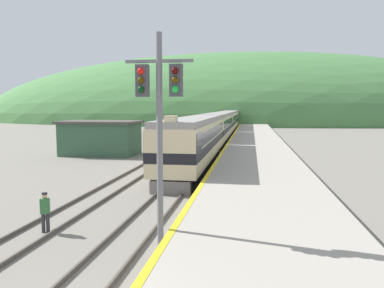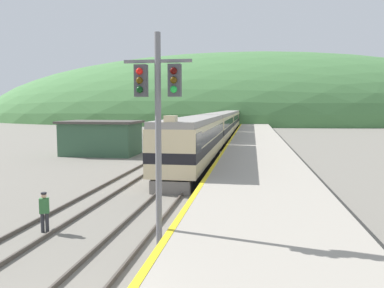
{
  "view_description": "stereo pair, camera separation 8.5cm",
  "coord_description": "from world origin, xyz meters",
  "px_view_note": "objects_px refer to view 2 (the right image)",
  "views": [
    {
      "loc": [
        4.44,
        -6.0,
        4.93
      ],
      "look_at": [
        0.5,
        19.0,
        2.41
      ],
      "focal_mm": 35.0,
      "sensor_mm": 36.0,
      "label": 1
    },
    {
      "loc": [
        4.52,
        -5.99,
        4.93
      ],
      "look_at": [
        0.5,
        19.0,
        2.41
      ],
      "focal_mm": 35.0,
      "sensor_mm": 36.0,
      "label": 2
    }
  ],
  "objects_px": {
    "carriage_third": "(228,121)",
    "signal_mast_main": "(158,112)",
    "express_train_lead_car": "(195,140)",
    "carriage_second": "(219,127)",
    "carriage_fourth": "(234,118)",
    "track_worker": "(44,210)"
  },
  "relations": [
    {
      "from": "carriage_third",
      "to": "signal_mast_main",
      "type": "height_order",
      "value": "signal_mast_main"
    },
    {
      "from": "express_train_lead_car",
      "to": "signal_mast_main",
      "type": "xyz_separation_m",
      "value": [
        1.53,
        -17.98,
        2.53
      ]
    },
    {
      "from": "carriage_second",
      "to": "carriage_fourth",
      "type": "relative_size",
      "value": 1.0
    },
    {
      "from": "carriage_second",
      "to": "signal_mast_main",
      "type": "distance_m",
      "value": 39.18
    },
    {
      "from": "carriage_second",
      "to": "track_worker",
      "type": "height_order",
      "value": "carriage_second"
    },
    {
      "from": "carriage_fourth",
      "to": "track_worker",
      "type": "bearing_deg",
      "value": -92.5
    },
    {
      "from": "carriage_third",
      "to": "track_worker",
      "type": "distance_m",
      "value": 58.82
    },
    {
      "from": "carriage_third",
      "to": "express_train_lead_car",
      "type": "bearing_deg",
      "value": -90.0
    },
    {
      "from": "signal_mast_main",
      "to": "track_worker",
      "type": "bearing_deg",
      "value": 162.85
    },
    {
      "from": "express_train_lead_car",
      "to": "carriage_third",
      "type": "height_order",
      "value": "express_train_lead_car"
    },
    {
      "from": "express_train_lead_car",
      "to": "track_worker",
      "type": "xyz_separation_m",
      "value": [
        -3.49,
        -16.43,
        -1.34
      ]
    },
    {
      "from": "express_train_lead_car",
      "to": "signal_mast_main",
      "type": "distance_m",
      "value": 18.22
    },
    {
      "from": "carriage_second",
      "to": "carriage_third",
      "type": "distance_m",
      "value": 21.19
    },
    {
      "from": "track_worker",
      "to": "carriage_second",
      "type": "bearing_deg",
      "value": 84.69
    },
    {
      "from": "carriage_third",
      "to": "carriage_second",
      "type": "bearing_deg",
      "value": -90.0
    },
    {
      "from": "express_train_lead_car",
      "to": "carriage_third",
      "type": "bearing_deg",
      "value": 90.0
    },
    {
      "from": "express_train_lead_car",
      "to": "carriage_fourth",
      "type": "bearing_deg",
      "value": 90.0
    },
    {
      "from": "express_train_lead_car",
      "to": "carriage_third",
      "type": "distance_m",
      "value": 42.27
    },
    {
      "from": "carriage_fourth",
      "to": "carriage_third",
      "type": "bearing_deg",
      "value": -90.0
    },
    {
      "from": "carriage_fourth",
      "to": "signal_mast_main",
      "type": "xyz_separation_m",
      "value": [
        1.53,
        -81.44,
        2.54
      ]
    },
    {
      "from": "signal_mast_main",
      "to": "carriage_third",
      "type": "bearing_deg",
      "value": 91.46
    },
    {
      "from": "carriage_fourth",
      "to": "track_worker",
      "type": "xyz_separation_m",
      "value": [
        -3.49,
        -79.89,
        -1.33
      ]
    }
  ]
}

